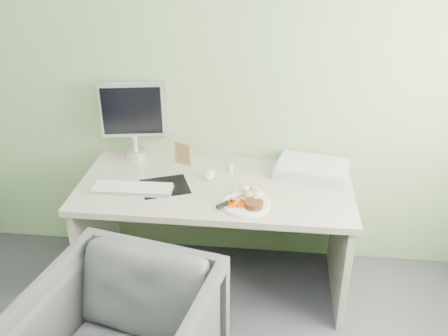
# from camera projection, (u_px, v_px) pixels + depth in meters

# --- Properties ---
(wall_back) EXTENTS (3.50, 0.00, 3.50)m
(wall_back) POSITION_uv_depth(u_px,v_px,m) (222.00, 63.00, 2.96)
(wall_back) COLOR gray
(wall_back) RESTS_ON floor
(desk) EXTENTS (1.60, 0.75, 0.73)m
(desk) POSITION_uv_depth(u_px,v_px,m) (215.00, 211.00, 3.01)
(desk) COLOR #AB9D8F
(desk) RESTS_ON floor
(plate) EXTENTS (0.26, 0.26, 0.01)m
(plate) POSITION_uv_depth(u_px,v_px,m) (246.00, 204.00, 2.72)
(plate) COLOR white
(plate) RESTS_ON desk
(steak) EXTENTS (0.13, 0.13, 0.03)m
(steak) POSITION_uv_depth(u_px,v_px,m) (254.00, 204.00, 2.67)
(steak) COLOR black
(steak) RESTS_ON plate
(potato_pile) EXTENTS (0.14, 0.12, 0.07)m
(potato_pile) POSITION_uv_depth(u_px,v_px,m) (251.00, 192.00, 2.75)
(potato_pile) COLOR tan
(potato_pile) RESTS_ON plate
(carrot_heap) EXTENTS (0.08, 0.08, 0.05)m
(carrot_heap) POSITION_uv_depth(u_px,v_px,m) (236.00, 201.00, 2.69)
(carrot_heap) COLOR #FF5805
(carrot_heap) RESTS_ON plate
(steak_knife) EXTENTS (0.16, 0.18, 0.02)m
(steak_knife) POSITION_uv_depth(u_px,v_px,m) (228.00, 202.00, 2.70)
(steak_knife) COLOR silver
(steak_knife) RESTS_ON plate
(mousepad) EXTENTS (0.34, 0.32, 0.00)m
(mousepad) POSITION_uv_depth(u_px,v_px,m) (165.00, 186.00, 2.90)
(mousepad) COLOR black
(mousepad) RESTS_ON desk
(keyboard) EXTENTS (0.45, 0.14, 0.02)m
(keyboard) POSITION_uv_depth(u_px,v_px,m) (132.00, 188.00, 2.85)
(keyboard) COLOR white
(keyboard) RESTS_ON desk
(computer_mouse) EXTENTS (0.06, 0.11, 0.04)m
(computer_mouse) POSITION_uv_depth(u_px,v_px,m) (210.00, 175.00, 2.99)
(computer_mouse) COLOR white
(computer_mouse) RESTS_ON desk
(photo_frame) EXTENTS (0.11, 0.06, 0.14)m
(photo_frame) POSITION_uv_depth(u_px,v_px,m) (183.00, 154.00, 3.12)
(photo_frame) COLOR #976D46
(photo_frame) RESTS_ON desk
(eyedrop_bottle) EXTENTS (0.03, 0.03, 0.07)m
(eyedrop_bottle) POSITION_uv_depth(u_px,v_px,m) (231.00, 168.00, 3.04)
(eyedrop_bottle) COLOR white
(eyedrop_bottle) RESTS_ON desk
(scanner) EXTENTS (0.47, 0.36, 0.07)m
(scanner) POSITION_uv_depth(u_px,v_px,m) (312.00, 169.00, 3.02)
(scanner) COLOR silver
(scanner) RESTS_ON desk
(monitor) EXTENTS (0.41, 0.14, 0.50)m
(monitor) POSITION_uv_depth(u_px,v_px,m) (134.00, 116.00, 3.12)
(monitor) COLOR silver
(monitor) RESTS_ON desk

